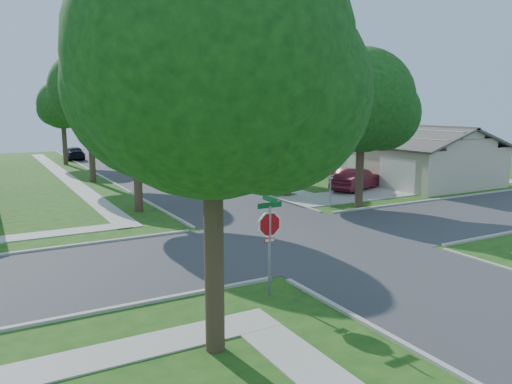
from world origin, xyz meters
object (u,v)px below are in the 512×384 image
object	(u,v)px
tree_e_near	(289,105)
stop_sign_ne	(331,172)
house_ne_near	(399,160)
car_driveway	(356,179)
stop_sign_sw	(270,228)
tree_e_far	(159,102)
tree_e_mid	(209,97)
tree_w_mid	(89,93)
car_curb_east	(139,157)
tree_w_far	(63,107)
house_ne_far	(276,144)
tree_w_near	(135,95)
car_curb_west	(74,153)
tree_sw_corner	(214,71)
tree_ne_corner	(363,105)

from	to	relation	value
tree_e_near	stop_sign_ne	bearing A→B (deg)	-90.68
house_ne_near	car_driveway	xyz separation A→B (m)	(-6.11, -2.30, -0.77)
stop_sign_sw	tree_e_far	bearing A→B (deg)	76.27
tree_e_mid	tree_w_mid	bearing A→B (deg)	180.00
car_driveway	stop_sign_sw	bearing A→B (deg)	109.25
house_ne_near	car_curb_east	bearing A→B (deg)	128.52
tree_w_far	house_ne_far	distance (m)	21.61
stop_sign_ne	tree_e_mid	xyz separation A→B (m)	(0.06, 16.31, 4.22)
tree_w_mid	tree_w_far	distance (m)	13.04
house_ne_far	tree_w_far	bearing A→B (deg)	166.36
tree_w_far	car_driveway	distance (m)	29.57
house_ne_far	tree_e_mid	bearing A→B (deg)	-144.58
tree_e_far	tree_w_far	bearing A→B (deg)	-180.00
house_ne_near	tree_w_far	bearing A→B (deg)	131.90
house_ne_near	house_ne_far	xyz separation A→B (m)	(0.00, 18.00, 0.00)
house_ne_near	house_ne_far	distance (m)	18.00
tree_w_far	tree_w_near	bearing A→B (deg)	-89.99
tree_e_mid	tree_w_far	size ratio (longest dim) A/B	1.15
tree_e_near	tree_w_mid	size ratio (longest dim) A/B	0.87
stop_sign_ne	car_curb_west	size ratio (longest dim) A/B	0.66
stop_sign_sw	tree_e_mid	xyz separation A→B (m)	(9.46, 25.71, 4.22)
tree_w_mid	car_curb_east	xyz separation A→B (m)	(5.84, 8.57, -5.69)
stop_sign_ne	tree_sw_corner	bearing A→B (deg)	-136.06
stop_sign_ne	tree_w_near	world-z (taller)	tree_w_near
stop_sign_sw	tree_e_mid	distance (m)	27.71
tree_ne_corner	house_ne_near	bearing A→B (deg)	35.18
tree_sw_corner	car_curb_west	world-z (taller)	tree_sw_corner
tree_w_near	car_curb_west	size ratio (longest dim) A/B	1.99
tree_e_mid	car_curb_west	distance (m)	20.07
tree_e_near	tree_w_mid	distance (m)	15.26
tree_e_mid	tree_ne_corner	xyz separation A→B (m)	(1.60, -16.80, -0.66)
stop_sign_ne	tree_w_mid	world-z (taller)	tree_w_mid
tree_w_near	tree_ne_corner	bearing A→B (deg)	-23.56
tree_e_far	tree_w_near	world-z (taller)	tree_w_near
house_ne_near	stop_sign_sw	bearing A→B (deg)	-142.82
tree_e_mid	tree_sw_corner	bearing A→B (deg)	-113.53
tree_ne_corner	car_curb_east	bearing A→B (deg)	101.50
stop_sign_sw	tree_ne_corner	size ratio (longest dim) A/B	0.34
tree_sw_corner	house_ne_far	bearing A→B (deg)	56.94
stop_sign_ne	house_ne_near	world-z (taller)	house_ne_near
tree_sw_corner	tree_ne_corner	world-z (taller)	tree_sw_corner
stop_sign_ne	tree_w_near	size ratio (longest dim) A/B	0.33
tree_w_near	car_curb_east	distance (m)	22.04
tree_sw_corner	car_driveway	size ratio (longest dim) A/B	2.10
tree_w_mid	house_ne_near	xyz separation A→B (m)	(20.63, -10.01, -4.97)
tree_w_mid	tree_sw_corner	world-z (taller)	tree_w_mid
stop_sign_ne	tree_e_far	size ratio (longest dim) A/B	0.34
tree_e_near	tree_e_mid	size ratio (longest dim) A/B	0.90
car_curb_east	tree_e_far	bearing A→B (deg)	56.05
tree_e_mid	car_driveway	bearing A→B (deg)	-67.39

